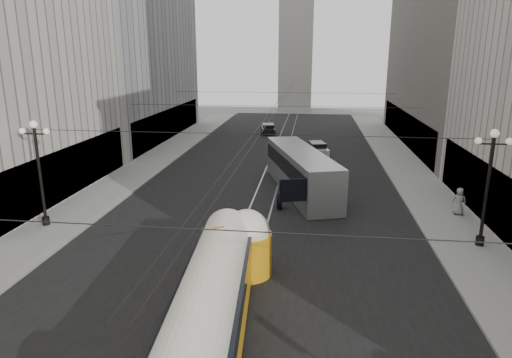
# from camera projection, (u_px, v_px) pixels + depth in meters

# --- Properties ---
(road) EXTENTS (20.00, 85.00, 0.02)m
(road) POSITION_uv_depth(u_px,v_px,m) (273.00, 174.00, 40.27)
(road) COLOR black
(road) RESTS_ON ground
(sidewalk_left) EXTENTS (4.00, 72.00, 0.15)m
(sidewalk_left) POSITION_uv_depth(u_px,v_px,m) (155.00, 160.00, 45.02)
(sidewalk_left) COLOR gray
(sidewalk_left) RESTS_ON ground
(sidewalk_right) EXTENTS (4.00, 72.00, 0.15)m
(sidewalk_right) POSITION_uv_depth(u_px,v_px,m) (405.00, 167.00, 42.18)
(sidewalk_right) COLOR gray
(sidewalk_right) RESTS_ON ground
(rail_left) EXTENTS (0.12, 85.00, 0.04)m
(rail_left) POSITION_uv_depth(u_px,v_px,m) (264.00, 173.00, 40.36)
(rail_left) COLOR gray
(rail_left) RESTS_ON ground
(rail_right) EXTENTS (0.12, 85.00, 0.04)m
(rail_right) POSITION_uv_depth(u_px,v_px,m) (281.00, 174.00, 40.18)
(rail_right) COLOR gray
(rail_right) RESTS_ON ground
(building_left_far) EXTENTS (12.60, 28.60, 28.60)m
(building_left_far) POSITION_uv_depth(u_px,v_px,m) (116.00, 18.00, 53.68)
(building_left_far) COLOR #999999
(building_left_far) RESTS_ON ground
(distant_tower) EXTENTS (6.00, 6.00, 31.36)m
(distant_tower) POSITION_uv_depth(u_px,v_px,m) (297.00, 27.00, 81.77)
(distant_tower) COLOR #B2AFA8
(distant_tower) RESTS_ON ground
(lamppost_left_mid) EXTENTS (1.86, 0.44, 6.37)m
(lamppost_left_mid) POSITION_uv_depth(u_px,v_px,m) (39.00, 168.00, 26.89)
(lamppost_left_mid) COLOR black
(lamppost_left_mid) RESTS_ON sidewalk_left
(lamppost_right_mid) EXTENTS (1.86, 0.44, 6.37)m
(lamppost_right_mid) POSITION_uv_depth(u_px,v_px,m) (488.00, 182.00, 23.91)
(lamppost_right_mid) COLOR black
(lamppost_right_mid) RESTS_ON sidewalk_right
(catenary) EXTENTS (25.00, 72.00, 0.23)m
(catenary) POSITION_uv_depth(u_px,v_px,m) (274.00, 108.00, 37.73)
(catenary) COLOR black
(catenary) RESTS_ON ground
(streetcar) EXTENTS (3.27, 14.98, 3.27)m
(streetcar) POSITION_uv_depth(u_px,v_px,m) (208.00, 314.00, 15.62)
(streetcar) COLOR orange
(streetcar) RESTS_ON ground
(city_bus) EXTENTS (6.22, 13.02, 3.19)m
(city_bus) POSITION_uv_depth(u_px,v_px,m) (301.00, 170.00, 34.54)
(city_bus) COLOR #95999A
(city_bus) RESTS_ON ground
(sedan_white_far) EXTENTS (2.60, 4.36, 1.29)m
(sedan_white_far) POSITION_uv_depth(u_px,v_px,m) (317.00, 149.00, 47.97)
(sedan_white_far) COLOR silver
(sedan_white_far) RESTS_ON ground
(sedan_dark_far) EXTENTS (2.26, 4.21, 1.26)m
(sedan_dark_far) POSITION_uv_depth(u_px,v_px,m) (268.00, 129.00, 60.63)
(sedan_dark_far) COLOR black
(sedan_dark_far) RESTS_ON ground
(pedestrian_sidewalk_right) EXTENTS (0.99, 0.78, 1.78)m
(pedestrian_sidewalk_right) POSITION_uv_depth(u_px,v_px,m) (459.00, 201.00, 29.39)
(pedestrian_sidewalk_right) COLOR gray
(pedestrian_sidewalk_right) RESTS_ON sidewalk_right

